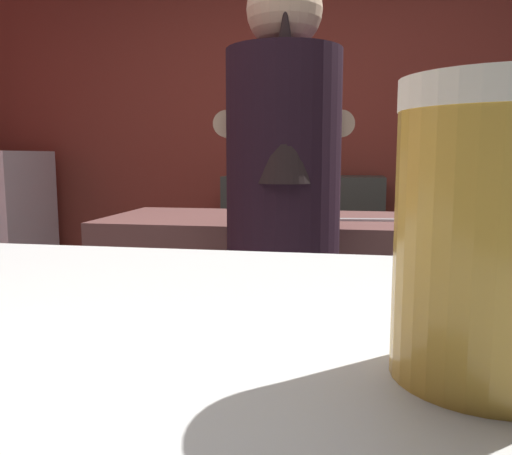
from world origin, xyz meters
TOP-DOWN VIEW (x-y plane):
  - wall_back at (0.00, 2.20)m, footprint 5.20×0.10m
  - prep_counter at (0.35, 0.73)m, footprint 2.10×0.60m
  - back_shelf at (-0.04, 1.92)m, footprint 0.96×0.36m
  - bartender at (0.04, 0.28)m, footprint 0.46×0.54m
  - mixing_bowl at (-0.02, 0.77)m, footprint 0.18×0.18m
  - chefs_knife at (0.32, 0.68)m, footprint 0.24×0.06m
  - pint_glass_near at (0.30, -1.06)m, footprint 0.08×0.08m
  - bottle_hot_sauce at (-0.07, 1.97)m, footprint 0.05×0.05m
  - bottle_vinegar at (-0.29, 1.83)m, footprint 0.06×0.06m

SIDE VIEW (x-z plane):
  - prep_counter at x=0.35m, z-range 0.00..0.94m
  - back_shelf at x=-0.04m, z-range 0.00..1.06m
  - chefs_knife at x=0.32m, z-range 0.94..0.95m
  - mixing_bowl at x=-0.02m, z-range 0.94..0.99m
  - bartender at x=0.04m, z-range 0.14..1.84m
  - bottle_vinegar at x=-0.29m, z-range 1.03..1.23m
  - bottle_hot_sauce at x=-0.07m, z-range 1.03..1.24m
  - pint_glass_near at x=0.30m, z-range 1.08..1.21m
  - wall_back at x=0.00m, z-range 0.00..2.70m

